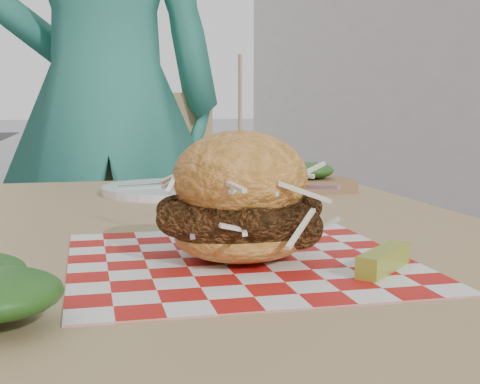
{
  "coord_description": "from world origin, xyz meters",
  "views": [
    {
      "loc": [
        -0.45,
        -0.67,
        0.92
      ],
      "look_at": [
        -0.29,
        0.02,
        0.82
      ],
      "focal_mm": 50.0,
      "sensor_mm": 36.0,
      "label": 1
    }
  ],
  "objects_px": {
    "patio_table": "(209,284)",
    "sandwich": "(240,204)",
    "diner": "(104,101)",
    "patio_chair": "(138,238)"
  },
  "relations": [
    {
      "from": "patio_table",
      "to": "sandwich",
      "type": "distance_m",
      "value": 0.24
    },
    {
      "from": "patio_table",
      "to": "sandwich",
      "type": "xyz_separation_m",
      "value": [
        -0.0,
        -0.2,
        0.14
      ]
    },
    {
      "from": "patio_chair",
      "to": "sandwich",
      "type": "distance_m",
      "value": 1.16
    },
    {
      "from": "diner",
      "to": "sandwich",
      "type": "bearing_deg",
      "value": 96.86
    },
    {
      "from": "diner",
      "to": "sandwich",
      "type": "distance_m",
      "value": 1.22
    },
    {
      "from": "patio_table",
      "to": "sandwich",
      "type": "relative_size",
      "value": 5.54
    },
    {
      "from": "diner",
      "to": "sandwich",
      "type": "relative_size",
      "value": 8.55
    },
    {
      "from": "patio_table",
      "to": "patio_chair",
      "type": "bearing_deg",
      "value": 91.69
    },
    {
      "from": "diner",
      "to": "patio_table",
      "type": "height_order",
      "value": "diner"
    },
    {
      "from": "diner",
      "to": "sandwich",
      "type": "height_order",
      "value": "diner"
    }
  ]
}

